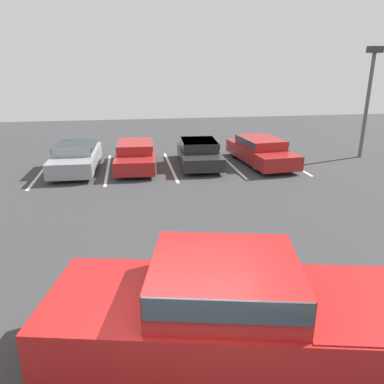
# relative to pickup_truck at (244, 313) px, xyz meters

# --- Properties ---
(stall_stripe_a) EXTENTS (0.12, 5.50, 0.01)m
(stall_stripe_a) POSITION_rel_pickup_truck_xyz_m (-5.52, 12.39, -0.88)
(stall_stripe_a) COLOR white
(stall_stripe_a) RESTS_ON ground_plane
(stall_stripe_b) EXTENTS (0.12, 5.50, 0.01)m
(stall_stripe_b) POSITION_rel_pickup_truck_xyz_m (-2.63, 12.39, -0.88)
(stall_stripe_b) COLOR white
(stall_stripe_b) RESTS_ON ground_plane
(stall_stripe_c) EXTENTS (0.12, 5.50, 0.01)m
(stall_stripe_c) POSITION_rel_pickup_truck_xyz_m (0.27, 12.39, -0.88)
(stall_stripe_c) COLOR white
(stall_stripe_c) RESTS_ON ground_plane
(stall_stripe_d) EXTENTS (0.12, 5.50, 0.01)m
(stall_stripe_d) POSITION_rel_pickup_truck_xyz_m (3.17, 12.39, -0.88)
(stall_stripe_d) COLOR white
(stall_stripe_d) RESTS_ON ground_plane
(stall_stripe_e) EXTENTS (0.12, 5.50, 0.01)m
(stall_stripe_e) POSITION_rel_pickup_truck_xyz_m (6.06, 12.39, -0.88)
(stall_stripe_e) COLOR white
(stall_stripe_e) RESTS_ON ground_plane
(pickup_truck) EXTENTS (6.37, 3.41, 1.77)m
(pickup_truck) POSITION_rel_pickup_truck_xyz_m (0.00, 0.00, 0.00)
(pickup_truck) COLOR #A51919
(pickup_truck) RESTS_ON ground_plane
(parked_sedan_a) EXTENTS (1.95, 4.64, 1.23)m
(parked_sedan_a) POSITION_rel_pickup_truck_xyz_m (-3.98, 12.45, -0.23)
(parked_sedan_a) COLOR gray
(parked_sedan_a) RESTS_ON ground_plane
(parked_sedan_b) EXTENTS (1.98, 4.60, 1.19)m
(parked_sedan_b) POSITION_rel_pickup_truck_xyz_m (-1.33, 12.46, -0.25)
(parked_sedan_b) COLOR maroon
(parked_sedan_b) RESTS_ON ground_plane
(parked_sedan_c) EXTENTS (2.09, 4.35, 1.18)m
(parked_sedan_c) POSITION_rel_pickup_truck_xyz_m (1.64, 12.42, -0.25)
(parked_sedan_c) COLOR #232326
(parked_sedan_c) RESTS_ON ground_plane
(parked_sedan_d) EXTENTS (2.22, 4.92, 1.24)m
(parked_sedan_d) POSITION_rel_pickup_truck_xyz_m (4.62, 12.20, -0.22)
(parked_sedan_d) COLOR maroon
(parked_sedan_d) RESTS_ON ground_plane
(light_post) EXTENTS (0.70, 0.36, 5.39)m
(light_post) POSITION_rel_pickup_truck_xyz_m (10.20, 12.65, 2.51)
(light_post) COLOR #515156
(light_post) RESTS_ON ground_plane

